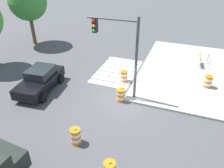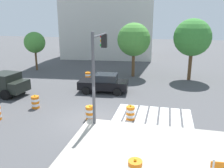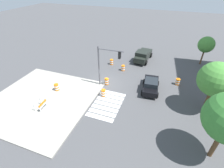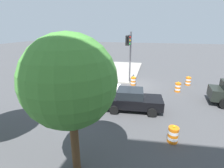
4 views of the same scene
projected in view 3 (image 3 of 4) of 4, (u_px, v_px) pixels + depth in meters
ground_plane at (106, 84)px, 22.83m from camera, size 120.00×120.00×0.00m
sidewalk_corner at (42, 100)px, 19.82m from camera, size 12.00×12.00×0.15m
crosswalk_stripes at (107, 104)px, 19.21m from camera, size 5.10×3.20×0.02m
sports_car at (151, 85)px, 21.10m from camera, size 4.45×2.44×1.63m
pickup_truck at (143, 56)px, 28.32m from camera, size 5.31×2.72×1.92m
traffic_barrel_near_corner at (112, 62)px, 27.44m from camera, size 0.56×0.56×1.02m
traffic_barrel_crosswalk_end at (107, 81)px, 22.47m from camera, size 0.56×0.56×1.02m
traffic_barrel_median_near at (178, 82)px, 22.41m from camera, size 0.56×0.56×1.02m
traffic_barrel_median_far at (103, 93)px, 20.33m from camera, size 0.56×0.56×1.02m
traffic_barrel_far_curb at (123, 68)px, 25.69m from camera, size 0.56×0.56×1.02m
traffic_barrel_on_sidewalk at (57, 87)px, 21.08m from camera, size 0.56×0.56×1.02m
construction_barricade at (41, 104)px, 18.12m from camera, size 1.30×0.87×1.00m
traffic_light_pole at (107, 61)px, 20.04m from camera, size 0.47×3.29×5.50m
street_tree_streetside_near at (216, 79)px, 16.20m from camera, size 3.57×3.57×5.87m
street_tree_streetside_mid at (206, 45)px, 25.92m from camera, size 2.54×2.54×4.70m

